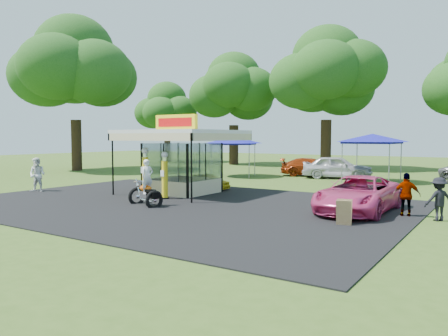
{
  "coord_description": "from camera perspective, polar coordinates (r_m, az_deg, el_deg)",
  "views": [
    {
      "loc": [
        12.52,
        -13.17,
        2.99
      ],
      "look_at": [
        1.29,
        4.0,
        1.56
      ],
      "focal_mm": 35.0,
      "sensor_mm": 36.0,
      "label": 1
    }
  ],
  "objects": [
    {
      "name": "spectator_east_b",
      "position": [
        17.82,
        22.75,
        -3.28
      ],
      "size": [
        1.05,
        0.66,
        1.67
      ],
      "primitive_type": "imported",
      "rotation": [
        0.0,
        0.0,
        3.42
      ],
      "color": "gray",
      "rests_on": "ground"
    },
    {
      "name": "gas_station_kiosk",
      "position": [
        23.28,
        -5.45,
        1.0
      ],
      "size": [
        5.4,
        5.4,
        4.18
      ],
      "color": "white",
      "rests_on": "ground"
    },
    {
      "name": "oak_far_b",
      "position": [
        48.82,
        1.29,
        9.55
      ],
      "size": [
        10.13,
        10.13,
        12.08
      ],
      "color": "black",
      "rests_on": "ground"
    },
    {
      "name": "bg_car_b",
      "position": [
        34.57,
        11.36,
        0.11
      ],
      "size": [
        5.18,
        3.66,
        1.39
      ],
      "primitive_type": "imported",
      "rotation": [
        0.0,
        0.0,
        1.97
      ],
      "color": "#972E0B",
      "rests_on": "ground"
    },
    {
      "name": "oak_near",
      "position": [
        42.11,
        -18.9,
        11.29
      ],
      "size": [
        11.77,
        11.77,
        13.55
      ],
      "color": "black",
      "rests_on": "ground"
    },
    {
      "name": "oak_far_c",
      "position": [
        43.35,
        13.28,
        11.08
      ],
      "size": [
        11.25,
        11.25,
        13.26
      ],
      "color": "black",
      "rests_on": "ground"
    },
    {
      "name": "gas_pump_right",
      "position": [
        21.26,
        -7.75,
        -1.11
      ],
      "size": [
        0.43,
        0.43,
        2.32
      ],
      "color": "black",
      "rests_on": "ground"
    },
    {
      "name": "motorcycle",
      "position": [
        19.28,
        -10.07,
        -2.51
      ],
      "size": [
        1.88,
        1.28,
        2.13
      ],
      "rotation": [
        0.0,
        0.0,
        -0.29
      ],
      "color": "black",
      "rests_on": "ground"
    },
    {
      "name": "pink_sedan",
      "position": [
        18.21,
        17.14,
        -3.31
      ],
      "size": [
        2.46,
        5.28,
        1.46
      ],
      "primitive_type": "imported",
      "rotation": [
        0.0,
        0.0,
        -0.01
      ],
      "color": "#D03876",
      "rests_on": "ground"
    },
    {
      "name": "oak_far_a",
      "position": [
        54.08,
        -7.45,
        7.24
      ],
      "size": [
        8.07,
        8.07,
        9.56
      ],
      "color": "black",
      "rests_on": "ground"
    },
    {
      "name": "asphalt_apron",
      "position": [
        19.89,
        -6.3,
        -4.62
      ],
      "size": [
        20.0,
        14.0,
        0.04
      ],
      "primitive_type": "cube",
      "color": "black",
      "rests_on": "ground"
    },
    {
      "name": "spectator_east_a",
      "position": [
        17.47,
        26.25,
        -3.67
      ],
      "size": [
        1.16,
        1.09,
        1.58
      ],
      "primitive_type": "imported",
      "rotation": [
        0.0,
        0.0,
        3.82
      ],
      "color": "black",
      "rests_on": "ground"
    },
    {
      "name": "kiosk_car",
      "position": [
        25.14,
        -2.29,
        -1.74
      ],
      "size": [
        2.82,
        1.13,
        0.96
      ],
      "primitive_type": "imported",
      "rotation": [
        0.0,
        0.0,
        1.57
      ],
      "color": "yellow",
      "rests_on": "ground"
    },
    {
      "name": "spare_tires",
      "position": [
        23.68,
        -8.48,
        -2.5
      ],
      "size": [
        0.85,
        0.65,
        0.68
      ],
      "rotation": [
        0.0,
        0.0,
        0.31
      ],
      "color": "black",
      "rests_on": "ground"
    },
    {
      "name": "tent_west",
      "position": [
        33.41,
        1.27,
        3.64
      ],
      "size": [
        4.4,
        4.4,
        3.07
      ],
      "rotation": [
        0.0,
        0.0,
        0.36
      ],
      "color": "gray",
      "rests_on": "ground"
    },
    {
      "name": "spectator_west",
      "position": [
        26.07,
        -23.2,
        -0.83
      ],
      "size": [
        1.13,
        1.03,
        1.89
      ],
      "primitive_type": "imported",
      "rotation": [
        0.0,
        0.0,
        0.41
      ],
      "color": "white",
      "rests_on": "ground"
    },
    {
      "name": "a_frame_sign",
      "position": [
        15.37,
        15.4,
        -5.66
      ],
      "size": [
        0.53,
        0.54,
        0.89
      ],
      "rotation": [
        0.0,
        0.0,
        0.21
      ],
      "color": "#593819",
      "rests_on": "ground"
    },
    {
      "name": "gas_pump_left",
      "position": [
        22.2,
        -10.23,
        -0.7
      ],
      "size": [
        0.47,
        0.47,
        2.5
      ],
      "color": "black",
      "rests_on": "ground"
    },
    {
      "name": "ground",
      "position": [
        18.42,
        -10.28,
        -5.42
      ],
      "size": [
        120.0,
        120.0,
        0.0
      ],
      "primitive_type": "plane",
      "color": "#35531A",
      "rests_on": "ground"
    },
    {
      "name": "tent_east",
      "position": [
        30.86,
        18.81,
        3.69
      ],
      "size": [
        4.65,
        4.65,
        3.25
      ],
      "rotation": [
        0.0,
        0.0,
        -0.03
      ],
      "color": "gray",
      "rests_on": "ground"
    },
    {
      "name": "bg_car_c",
      "position": [
        32.85,
        14.56,
        0.11
      ],
      "size": [
        5.28,
        3.18,
        1.68
      ],
      "primitive_type": "imported",
      "rotation": [
        0.0,
        0.0,
        1.83
      ],
      "color": "silver",
      "rests_on": "ground"
    }
  ]
}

